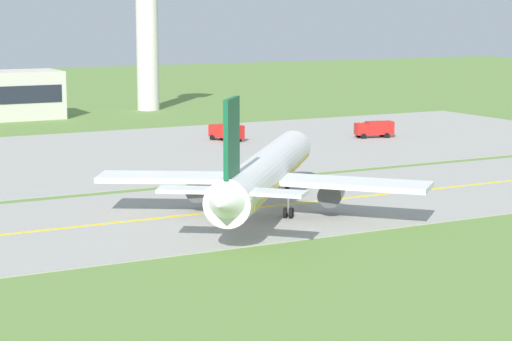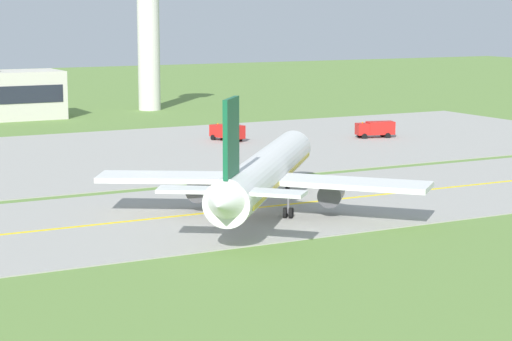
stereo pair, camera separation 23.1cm
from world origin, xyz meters
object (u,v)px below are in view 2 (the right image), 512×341
(airplane_lead, at_px, (265,173))
(service_truck_catering, at_px, (375,128))
(control_tower, at_px, (148,23))
(service_truck_baggage, at_px, (227,131))

(airplane_lead, relative_size, service_truck_catering, 5.23)
(airplane_lead, relative_size, control_tower, 1.14)
(service_truck_baggage, distance_m, control_tower, 53.27)
(service_truck_catering, relative_size, control_tower, 0.22)
(service_truck_catering, bearing_deg, airplane_lead, -134.98)
(airplane_lead, relative_size, service_truck_baggage, 5.22)
(airplane_lead, distance_m, service_truck_baggage, 54.46)
(airplane_lead, height_order, control_tower, control_tower)
(service_truck_baggage, xyz_separation_m, control_tower, (7.38, 50.31, 15.87))
(service_truck_baggage, relative_size, control_tower, 0.22)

